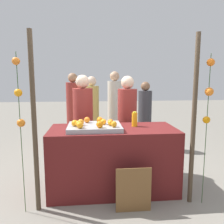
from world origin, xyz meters
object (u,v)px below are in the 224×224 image
object	(u,v)px
vendor_right	(127,127)
chalkboard_sign	(133,190)
juice_bottle	(135,119)
orange_0	(103,122)
vendor_left	(83,127)
stall_counter	(113,159)
orange_1	(87,120)

from	to	relation	value
vendor_right	chalkboard_sign	bearing A→B (deg)	-95.65
juice_bottle	chalkboard_sign	bearing A→B (deg)	-101.31
orange_0	vendor_left	distance (m)	0.81
stall_counter	orange_0	bearing A→B (deg)	-166.52
juice_bottle	chalkboard_sign	distance (m)	0.98
vendor_right	orange_1	bearing A→B (deg)	-138.34
vendor_left	chalkboard_sign	bearing A→B (deg)	-64.16
stall_counter	orange_1	distance (m)	0.66
stall_counter	vendor_left	bearing A→B (deg)	121.50
juice_bottle	vendor_right	world-z (taller)	vendor_right
orange_0	vendor_right	bearing A→B (deg)	58.98
orange_1	chalkboard_sign	xyz separation A→B (m)	(0.54, -0.67, -0.72)
orange_1	vendor_right	size ratio (longest dim) A/B	0.05
orange_1	vendor_right	world-z (taller)	vendor_right
juice_bottle	stall_counter	bearing A→B (deg)	-163.52
vendor_left	vendor_right	size ratio (longest dim) A/B	1.01
orange_1	juice_bottle	bearing A→B (deg)	-1.62
stall_counter	vendor_right	world-z (taller)	vendor_right
stall_counter	vendor_right	distance (m)	0.82
juice_bottle	vendor_left	size ratio (longest dim) A/B	0.13
stall_counter	orange_1	world-z (taller)	orange_1
orange_0	chalkboard_sign	size ratio (longest dim) A/B	0.14
juice_bottle	vendor_right	bearing A→B (deg)	90.57
chalkboard_sign	vendor_left	size ratio (longest dim) A/B	0.34
chalkboard_sign	vendor_right	bearing A→B (deg)	84.35
juice_bottle	vendor_right	size ratio (longest dim) A/B	0.13
stall_counter	orange_1	size ratio (longest dim) A/B	21.09
stall_counter	orange_0	distance (m)	0.56
orange_1	chalkboard_sign	bearing A→B (deg)	-51.45
stall_counter	orange_0	world-z (taller)	orange_0
stall_counter	orange_0	size ratio (longest dim) A/B	22.65
orange_1	vendor_left	size ratio (longest dim) A/B	0.05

